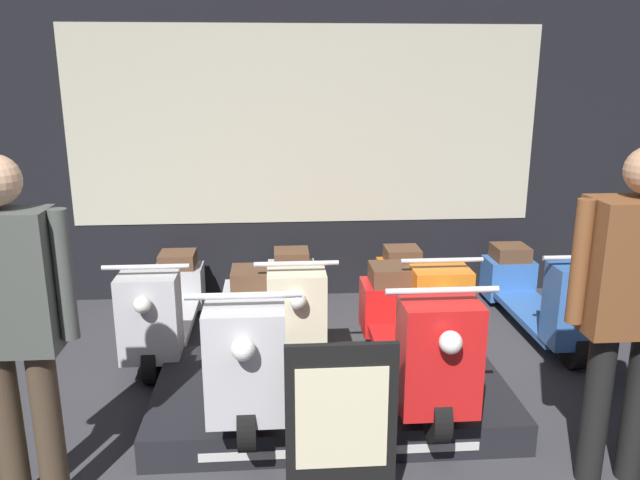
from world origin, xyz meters
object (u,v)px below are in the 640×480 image
scooter_backrow_3 (539,294)px  person_right_browsing (633,290)px  scooter_backrow_0 (166,304)px  scooter_backrow_1 (294,301)px  price_sign_board (341,428)px  person_left_browsing (13,314)px  scooter_backrow_2 (418,297)px  scooter_display_left (251,338)px  scooter_display_right (411,333)px

scooter_backrow_3 → person_right_browsing: 1.99m
scooter_backrow_0 → scooter_backrow_1: (0.97, 0.00, 0.00)m
scooter_backrow_1 → price_sign_board: bearing=-85.5°
price_sign_board → scooter_backrow_0: bearing=119.8°
scooter_backrow_3 → price_sign_board: 2.65m
person_right_browsing → scooter_backrow_0: bearing=144.0°
person_left_browsing → price_sign_board: 1.55m
scooter_backrow_0 → scooter_backrow_2: (1.93, 0.00, 0.00)m
scooter_backrow_3 → person_left_browsing: bearing=-150.5°
person_right_browsing → scooter_backrow_3: bearing=78.0°
scooter_display_left → scooter_backrow_3: (2.22, 1.10, -0.19)m
scooter_backrow_0 → scooter_backrow_2: same height
scooter_backrow_0 → person_right_browsing: bearing=-36.0°
scooter_backrow_1 → person_right_browsing: bearing=-49.8°
person_left_browsing → price_sign_board: (1.45, -0.13, -0.56)m
scooter_backrow_0 → person_left_browsing: bearing=-100.2°
scooter_backrow_3 → person_right_browsing: person_right_browsing is taller
scooter_backrow_0 → price_sign_board: price_sign_board is taller
scooter_display_left → scooter_display_right: (0.95, 0.00, 0.00)m
person_right_browsing → scooter_backrow_2: bearing=107.6°
scooter_display_right → person_right_browsing: 1.25m
person_left_browsing → scooter_display_right: bearing=20.5°
price_sign_board → scooter_backrow_1: bearing=94.5°
scooter_display_right → person_left_browsing: (-1.96, -0.73, 0.48)m
scooter_backrow_1 → scooter_backrow_2: same height
scooter_backrow_1 → person_right_browsing: person_right_browsing is taller
scooter_backrow_1 → price_sign_board: (0.15, -1.95, 0.11)m
scooter_display_left → scooter_display_right: same height
scooter_display_right → scooter_backrow_2: (0.30, 1.10, -0.19)m
scooter_backrow_1 → scooter_backrow_3: bearing=0.0°
scooter_backrow_2 → price_sign_board: price_sign_board is taller
scooter_backrow_2 → scooter_backrow_3: bearing=0.0°
scooter_backrow_2 → price_sign_board: (-0.81, -1.95, 0.11)m
scooter_display_left → scooter_backrow_1: 1.15m
scooter_backrow_0 → scooter_backrow_2: size_ratio=1.00×
person_left_browsing → person_right_browsing: 2.84m
scooter_display_left → price_sign_board: size_ratio=1.98×
person_left_browsing → scooter_backrow_1: bearing=54.7°
scooter_backrow_0 → scooter_backrow_3: 2.90m
scooter_backrow_2 → scooter_backrow_1: bearing=180.0°
scooter_backrow_0 → person_right_browsing: size_ratio=0.99×
person_left_browsing → price_sign_board: size_ratio=1.99×
scooter_backrow_1 → scooter_backrow_3: size_ratio=1.00×
scooter_backrow_2 → person_right_browsing: 2.04m
scooter_backrow_0 → price_sign_board: 2.25m
scooter_backrow_1 → person_right_browsing: (1.54, -1.83, 0.70)m
scooter_display_right → person_left_browsing: 2.14m
scooter_display_right → scooter_backrow_2: 1.15m
person_right_browsing → scooter_display_right: bearing=140.3°
price_sign_board → person_right_browsing: bearing=5.2°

